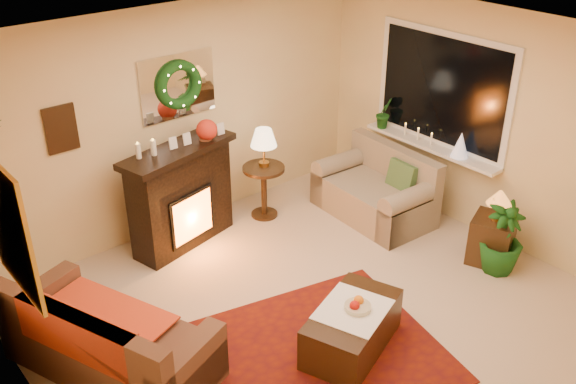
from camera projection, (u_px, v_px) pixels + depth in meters
floor at (311, 308)px, 6.31m from camera, size 5.00×5.00×0.00m
ceiling at (316, 47)px, 5.09m from camera, size 5.00×5.00×0.00m
wall_back at (180, 120)px, 7.22m from camera, size 5.00×5.00×0.00m
wall_front at (544, 315)px, 4.17m from camera, size 5.00×5.00×0.00m
wall_left at (35, 304)px, 4.28m from camera, size 4.50×4.50×0.00m
wall_right at (481, 124)px, 7.12m from camera, size 4.50×4.50×0.00m
area_rug at (301, 360)px, 5.66m from camera, size 2.82×2.36×0.01m
sofa at (109, 328)px, 5.39m from camera, size 1.40×2.01×0.79m
red_throw at (99, 319)px, 5.45m from camera, size 0.72×1.18×0.02m
fireplace at (181, 199)px, 7.13m from camera, size 1.27×0.64×1.12m
poinsettia at (207, 130)px, 6.96m from camera, size 0.23×0.23×0.23m
mantel_candle_a at (138, 151)px, 6.55m from camera, size 0.06×0.06×0.17m
mantel_candle_b at (154, 148)px, 6.62m from camera, size 0.06×0.06×0.18m
mantel_mirror at (178, 86)px, 7.02m from camera, size 0.92×0.02×0.72m
wreath at (180, 85)px, 6.98m from camera, size 0.55×0.11×0.55m
wall_art at (61, 129)px, 6.32m from camera, size 0.32×0.03×0.48m
gold_mirror at (9, 227)px, 4.28m from camera, size 0.03×0.84×1.00m
loveseat at (374, 185)px, 7.73m from camera, size 0.91×1.48×0.83m
window_frame at (442, 90)px, 7.36m from camera, size 0.03×1.86×1.36m
window_glass at (442, 90)px, 7.35m from camera, size 0.02×1.70×1.22m
window_sill at (430, 146)px, 7.62m from camera, size 0.22×1.86×0.04m
mini_tree at (460, 145)px, 7.25m from camera, size 0.20×0.20×0.30m
sill_plant at (384, 113)px, 8.01m from camera, size 0.28×0.22×0.50m
side_table_round at (264, 192)px, 7.77m from camera, size 0.60×0.60×0.66m
lamp_cream at (264, 149)px, 7.54m from camera, size 0.31×0.31×0.48m
end_table_square at (492, 239)px, 6.92m from camera, size 0.55×0.55×0.53m
lamp_tiffany at (499, 202)px, 6.68m from camera, size 0.27×0.27×0.39m
coffee_table at (352, 329)px, 5.71m from camera, size 1.14×0.87×0.42m
fruit_bowl at (358, 307)px, 5.60m from camera, size 0.23×0.23×0.05m
floor_palm at (502, 234)px, 6.68m from camera, size 1.48×1.48×2.43m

